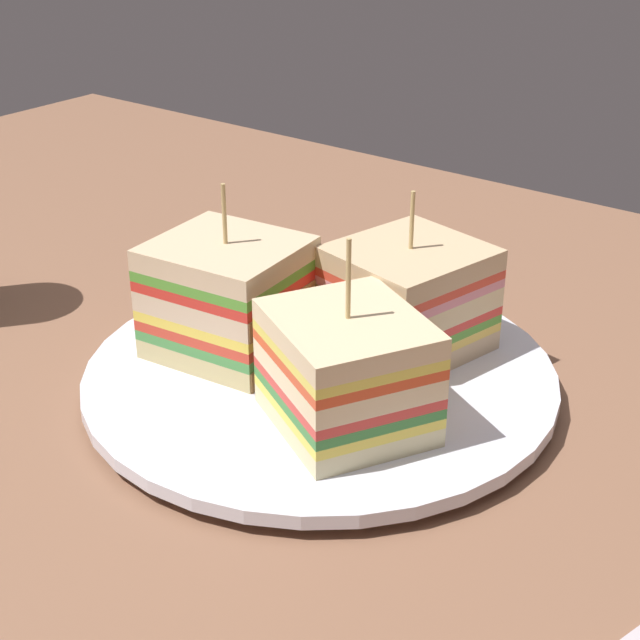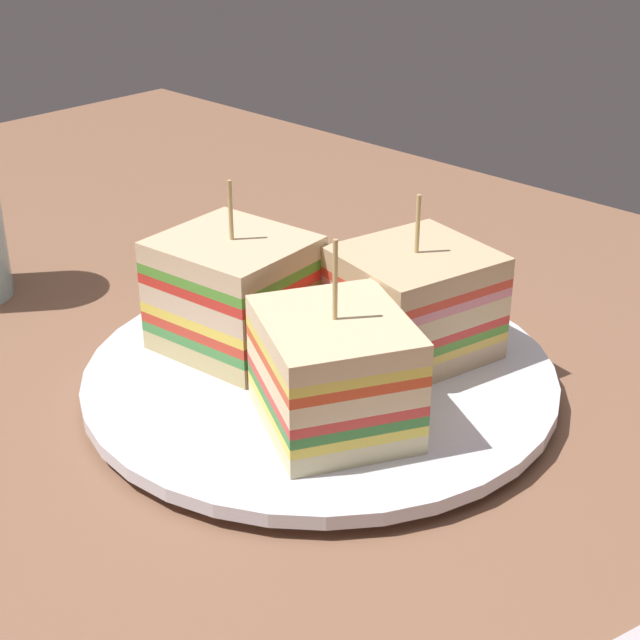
% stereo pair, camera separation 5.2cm
% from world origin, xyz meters
% --- Properties ---
extents(ground_plane, '(1.26, 0.76, 0.02)m').
position_xyz_m(ground_plane, '(0.00, 0.00, -0.01)').
color(ground_plane, brown).
extents(plate, '(0.26, 0.26, 0.01)m').
position_xyz_m(plate, '(0.00, 0.00, 0.01)').
color(plate, white).
rests_on(plate, ground_plane).
extents(sandwich_wedge_0, '(0.09, 0.08, 0.10)m').
position_xyz_m(sandwich_wedge_0, '(-0.05, -0.01, 0.05)').
color(sandwich_wedge_0, '#CFBC7E').
rests_on(sandwich_wedge_0, plate).
extents(sandwich_wedge_1, '(0.10, 0.10, 0.10)m').
position_xyz_m(sandwich_wedge_1, '(0.04, -0.04, 0.04)').
color(sandwich_wedge_1, beige).
rests_on(sandwich_wedge_1, plate).
extents(sandwich_wedge_2, '(0.09, 0.09, 0.09)m').
position_xyz_m(sandwich_wedge_2, '(0.02, 0.05, 0.04)').
color(sandwich_wedge_2, beige).
rests_on(sandwich_wedge_2, plate).
extents(chip_pile, '(0.07, 0.08, 0.04)m').
position_xyz_m(chip_pile, '(0.00, 0.01, 0.03)').
color(chip_pile, '#F4D381').
rests_on(chip_pile, plate).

